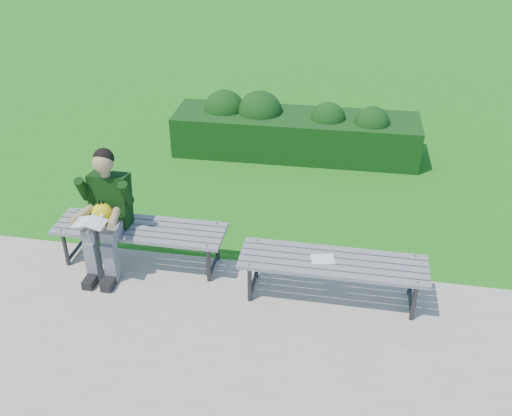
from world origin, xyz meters
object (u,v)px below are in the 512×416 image
(bench_left, at_px, (140,232))
(paper_sheet, at_px, (323,259))
(hedge, at_px, (290,129))
(bench_right, at_px, (333,265))
(seated_boy, at_px, (106,209))

(bench_left, height_order, paper_sheet, bench_left)
(hedge, xyz_separation_m, bench_right, (0.82, -3.28, 0.04))
(hedge, relative_size, seated_boy, 2.72)
(hedge, height_order, bench_right, hedge)
(bench_left, bearing_deg, paper_sheet, -6.82)
(hedge, xyz_separation_m, paper_sheet, (0.72, -3.28, 0.09))
(bench_left, distance_m, seated_boy, 0.43)
(bench_left, distance_m, bench_right, 2.04)
(hedge, xyz_separation_m, seated_boy, (-1.51, -3.14, 0.33))
(bench_left, bearing_deg, hedge, 68.33)
(hedge, distance_m, paper_sheet, 3.36)
(bench_left, height_order, bench_right, same)
(bench_right, xyz_separation_m, paper_sheet, (-0.10, -0.00, 0.06))
(seated_boy, relative_size, paper_sheet, 5.29)
(bench_left, height_order, seated_boy, seated_boy)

